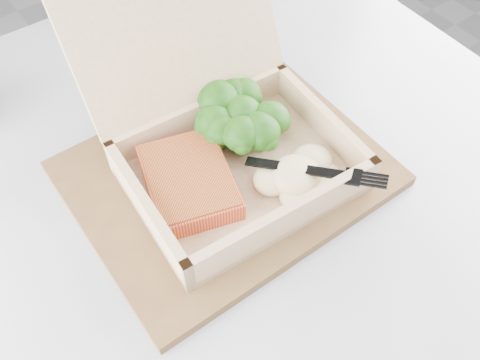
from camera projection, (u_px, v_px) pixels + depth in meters
cafe_table at (233, 257)px, 0.74m from camera, size 0.78×0.78×0.72m
serving_tray at (226, 173)px, 0.58m from camera, size 0.32×0.26×0.01m
takeout_container at (218, 122)px, 0.55m from camera, size 0.24×0.27×0.20m
salmon_fillet at (189, 182)px, 0.54m from camera, size 0.11×0.13×0.02m
broccoli_pile at (242, 119)px, 0.58m from camera, size 0.11×0.11×0.04m
mashed_potatoes at (297, 176)px, 0.54m from camera, size 0.08×0.07×0.03m
plastic_fork at (276, 164)px, 0.54m from camera, size 0.10×0.13×0.02m
receipt at (153, 76)px, 0.69m from camera, size 0.08×0.14×0.00m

